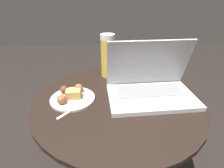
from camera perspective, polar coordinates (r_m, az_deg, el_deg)
table at (r=0.84m, az=1.90°, el=-12.84°), size 0.71×0.71×0.58m
laptop at (r=0.76m, az=12.30°, el=-0.34°), size 0.37×0.24×0.24m
beer_glass at (r=0.91m, az=-1.40°, el=9.18°), size 0.07×0.07×0.22m
snack_plate at (r=0.75m, az=-13.18°, el=-3.80°), size 0.19×0.19×0.05m
fork at (r=0.70m, az=-10.95°, el=-7.21°), size 0.13×0.14×0.00m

